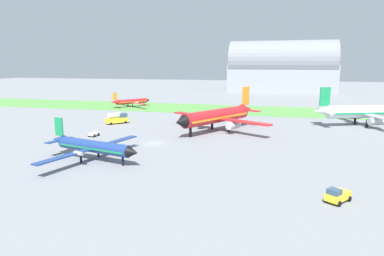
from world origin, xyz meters
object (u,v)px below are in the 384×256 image
(airplane_midfield_jet, at_px, (218,116))
(airplane_foreground_turboprop, at_px, (92,146))
(baggage_cart_by_runway, at_px, (94,134))
(fuel_truck_midfield, at_px, (117,118))
(airplane_parked_jet_far, at_px, (365,112))
(airplane_taxiing_turboprop, at_px, (131,101))
(pushback_tug_near_gate, at_px, (337,195))

(airplane_midfield_jet, bearing_deg, airplane_foreground_turboprop, 1.91)
(airplane_foreground_turboprop, bearing_deg, airplane_midfield_jet, 77.07)
(airplane_midfield_jet, relative_size, baggage_cart_by_runway, 11.15)
(airplane_midfield_jet, xyz_separation_m, fuel_truck_midfield, (-30.86, 3.66, -2.40))
(fuel_truck_midfield, bearing_deg, airplane_midfield_jet, -56.36)
(airplane_parked_jet_far, bearing_deg, baggage_cart_by_runway, -175.79)
(airplane_foreground_turboprop, xyz_separation_m, fuel_truck_midfield, (-13.92, 37.16, -1.08))
(airplane_parked_jet_far, height_order, fuel_truck_midfield, airplane_parked_jet_far)
(airplane_foreground_turboprop, bearing_deg, airplane_parked_jet_far, 56.84)
(airplane_taxiing_turboprop, height_order, airplane_parked_jet_far, airplane_parked_jet_far)
(pushback_tug_near_gate, distance_m, fuel_truck_midfield, 71.61)
(fuel_truck_midfield, distance_m, baggage_cart_by_runway, 18.49)
(airplane_parked_jet_far, bearing_deg, airplane_midfield_jet, -176.71)
(airplane_foreground_turboprop, bearing_deg, pushback_tug_near_gate, 0.74)
(airplane_foreground_turboprop, distance_m, fuel_truck_midfield, 39.70)
(baggage_cart_by_runway, bearing_deg, pushback_tug_near_gate, 67.14)
(airplane_taxiing_turboprop, bearing_deg, airplane_foreground_turboprop, -124.90)
(airplane_parked_jet_far, height_order, baggage_cart_by_runway, airplane_parked_jet_far)
(airplane_taxiing_turboprop, bearing_deg, fuel_truck_midfield, -125.83)
(airplane_parked_jet_far, relative_size, airplane_midfield_jet, 1.05)
(airplane_foreground_turboprop, height_order, baggage_cart_by_runway, airplane_foreground_turboprop)
(airplane_taxiing_turboprop, relative_size, baggage_cart_by_runway, 6.97)
(airplane_midfield_jet, bearing_deg, pushback_tug_near_gate, 57.42)
(airplane_taxiing_turboprop, height_order, baggage_cart_by_runway, airplane_taxiing_turboprop)
(airplane_parked_jet_far, xyz_separation_m, baggage_cart_by_runway, (-66.78, -33.04, -3.41))
(airplane_taxiing_turboprop, height_order, airplane_midfield_jet, airplane_midfield_jet)
(airplane_taxiing_turboprop, xyz_separation_m, fuel_truck_midfield, (12.85, -38.07, -0.71))
(airplane_taxiing_turboprop, bearing_deg, airplane_parked_jet_far, -70.20)
(airplane_midfield_jet, bearing_deg, fuel_truck_midfield, -68.03)
(airplane_parked_jet_far, relative_size, fuel_truck_midfield, 4.57)
(airplane_foreground_turboprop, height_order, airplane_parked_jet_far, airplane_parked_jet_far)
(pushback_tug_near_gate, bearing_deg, airplane_midfield_jet, -115.00)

